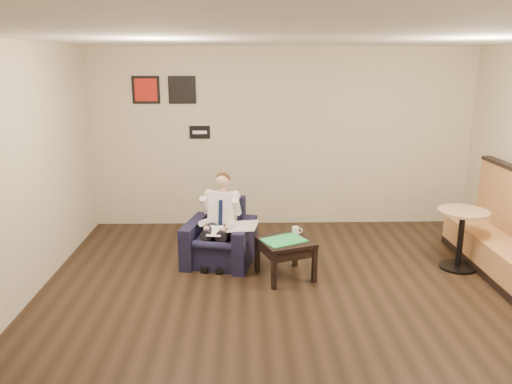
{
  "coord_description": "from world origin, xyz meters",
  "views": [
    {
      "loc": [
        -0.61,
        -4.8,
        2.58
      ],
      "look_at": [
        -0.46,
        1.2,
        1.0
      ],
      "focal_mm": 35.0,
      "sensor_mm": 36.0,
      "label": 1
    }
  ],
  "objects_px": {
    "banquette": "(509,228)",
    "side_table": "(285,258)",
    "smartphone": "(284,234)",
    "armchair": "(219,233)",
    "green_folder": "(284,240)",
    "cafe_table": "(460,240)",
    "seated_man": "(217,225)",
    "coffee_mug": "(295,231)"
  },
  "relations": [
    {
      "from": "banquette",
      "to": "side_table",
      "type": "bearing_deg",
      "value": 179.15
    },
    {
      "from": "side_table",
      "to": "smartphone",
      "type": "height_order",
      "value": "smartphone"
    },
    {
      "from": "armchair",
      "to": "green_folder",
      "type": "bearing_deg",
      "value": -20.05
    },
    {
      "from": "green_folder",
      "to": "smartphone",
      "type": "height_order",
      "value": "green_folder"
    },
    {
      "from": "cafe_table",
      "to": "banquette",
      "type": "bearing_deg",
      "value": -28.85
    },
    {
      "from": "seated_man",
      "to": "green_folder",
      "type": "height_order",
      "value": "seated_man"
    },
    {
      "from": "green_folder",
      "to": "cafe_table",
      "type": "bearing_deg",
      "value": 6.21
    },
    {
      "from": "armchair",
      "to": "banquette",
      "type": "xyz_separation_m",
      "value": [
        3.53,
        -0.53,
        0.22
      ]
    },
    {
      "from": "side_table",
      "to": "green_folder",
      "type": "relative_size",
      "value": 1.22
    },
    {
      "from": "green_folder",
      "to": "coffee_mug",
      "type": "xyz_separation_m",
      "value": [
        0.16,
        0.22,
        0.04
      ]
    },
    {
      "from": "coffee_mug",
      "to": "smartphone",
      "type": "height_order",
      "value": "coffee_mug"
    },
    {
      "from": "cafe_table",
      "to": "armchair",
      "type": "bearing_deg",
      "value": 174.95
    },
    {
      "from": "side_table",
      "to": "coffee_mug",
      "type": "height_order",
      "value": "coffee_mug"
    },
    {
      "from": "banquette",
      "to": "cafe_table",
      "type": "distance_m",
      "value": 0.58
    },
    {
      "from": "side_table",
      "to": "banquette",
      "type": "bearing_deg",
      "value": -0.85
    },
    {
      "from": "armchair",
      "to": "coffee_mug",
      "type": "bearing_deg",
      "value": -4.44
    },
    {
      "from": "banquette",
      "to": "cafe_table",
      "type": "height_order",
      "value": "banquette"
    },
    {
      "from": "green_folder",
      "to": "coffee_mug",
      "type": "height_order",
      "value": "coffee_mug"
    },
    {
      "from": "side_table",
      "to": "smartphone",
      "type": "xyz_separation_m",
      "value": [
        -0.01,
        0.18,
        0.25
      ]
    },
    {
      "from": "seated_man",
      "to": "smartphone",
      "type": "height_order",
      "value": "seated_man"
    },
    {
      "from": "armchair",
      "to": "side_table",
      "type": "height_order",
      "value": "armchair"
    },
    {
      "from": "smartphone",
      "to": "banquette",
      "type": "xyz_separation_m",
      "value": [
        2.71,
        -0.22,
        0.14
      ]
    },
    {
      "from": "green_folder",
      "to": "side_table",
      "type": "bearing_deg",
      "value": 53.64
    },
    {
      "from": "banquette",
      "to": "cafe_table",
      "type": "bearing_deg",
      "value": 151.15
    },
    {
      "from": "seated_man",
      "to": "smartphone",
      "type": "distance_m",
      "value": 0.87
    },
    {
      "from": "side_table",
      "to": "green_folder",
      "type": "bearing_deg",
      "value": -126.36
    },
    {
      "from": "green_folder",
      "to": "smartphone",
      "type": "xyz_separation_m",
      "value": [
        0.01,
        0.21,
        -0.0
      ]
    },
    {
      "from": "seated_man",
      "to": "side_table",
      "type": "xyz_separation_m",
      "value": [
        0.85,
        -0.38,
        -0.32
      ]
    },
    {
      "from": "green_folder",
      "to": "cafe_table",
      "type": "height_order",
      "value": "cafe_table"
    },
    {
      "from": "coffee_mug",
      "to": "banquette",
      "type": "height_order",
      "value": "banquette"
    },
    {
      "from": "armchair",
      "to": "side_table",
      "type": "relative_size",
      "value": 1.42
    },
    {
      "from": "green_folder",
      "to": "banquette",
      "type": "relative_size",
      "value": 0.2
    },
    {
      "from": "armchair",
      "to": "smartphone",
      "type": "relative_size",
      "value": 5.58
    },
    {
      "from": "coffee_mug",
      "to": "banquette",
      "type": "relative_size",
      "value": 0.04
    },
    {
      "from": "armchair",
      "to": "seated_man",
      "type": "height_order",
      "value": "seated_man"
    },
    {
      "from": "seated_man",
      "to": "green_folder",
      "type": "distance_m",
      "value": 0.93
    },
    {
      "from": "armchair",
      "to": "side_table",
      "type": "xyz_separation_m",
      "value": [
        0.82,
        -0.49,
        -0.16
      ]
    },
    {
      "from": "green_folder",
      "to": "smartphone",
      "type": "relative_size",
      "value": 3.21
    },
    {
      "from": "seated_man",
      "to": "smartphone",
      "type": "relative_size",
      "value": 7.4
    },
    {
      "from": "green_folder",
      "to": "cafe_table",
      "type": "xyz_separation_m",
      "value": [
        2.26,
        0.25,
        -0.1
      ]
    },
    {
      "from": "smartphone",
      "to": "seated_man",
      "type": "bearing_deg",
      "value": 156.51
    },
    {
      "from": "seated_man",
      "to": "banquette",
      "type": "height_order",
      "value": "banquette"
    }
  ]
}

